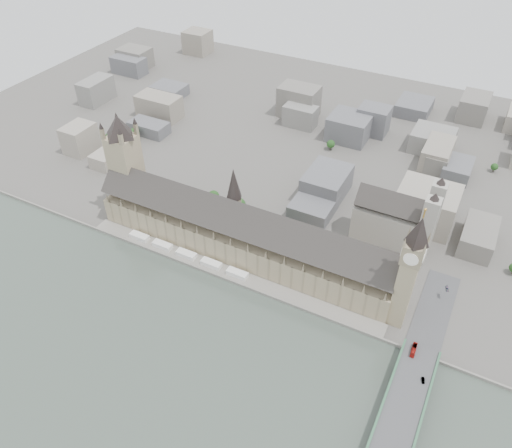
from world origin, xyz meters
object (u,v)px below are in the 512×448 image
at_px(palace_of_westminster, 242,234).
at_px(car_approach, 447,289).
at_px(westminster_bridge, 392,441).
at_px(red_bus_north, 414,350).
at_px(elizabeth_tower, 410,266).
at_px(victoria_tower, 125,161).
at_px(car_silver, 423,380).
at_px(westminster_abbey, 397,220).

xyz_separation_m(palace_of_westminster, car_approach, (166.10, 28.35, -11.65)).
distance_m(westminster_bridge, red_bus_north, 66.33).
bearing_deg(elizabeth_tower, victoria_tower, 176.04).
xyz_separation_m(palace_of_westminster, elizabeth_tower, (138.00, -11.70, 35.38)).
bearing_deg(westminster_bridge, elizabeth_tower, 104.11).
relative_size(elizabeth_tower, car_silver, 21.93).
distance_m(victoria_tower, car_silver, 301.58).
height_order(red_bus_north, car_silver, red_bus_north).
bearing_deg(victoria_tower, car_silver, -13.15).
bearing_deg(palace_of_westminster, car_approach, 9.68).
bearing_deg(red_bus_north, palace_of_westminster, 163.23).
bearing_deg(car_silver, elizabeth_tower, 104.32).
xyz_separation_m(elizabeth_tower, car_silver, (30.51, -49.90, -47.03)).
xyz_separation_m(victoria_tower, westminster_bridge, (284.00, -113.50, -50.08)).
bearing_deg(westminster_bridge, car_approach, 88.27).
bearing_deg(car_approach, red_bus_north, -114.76).
bearing_deg(westminster_abbey, car_approach, -40.40).
relative_size(elizabeth_tower, westminster_abbey, 1.58).
distance_m(victoria_tower, car_approach, 292.30).
distance_m(elizabeth_tower, red_bus_north, 58.12).
bearing_deg(car_silver, westminster_bridge, -115.24).
height_order(westminster_bridge, red_bus_north, red_bus_north).
bearing_deg(palace_of_westminster, westminster_abbey, 34.17).
relative_size(palace_of_westminster, car_approach, 47.66).
relative_size(car_silver, car_approach, 0.88).
xyz_separation_m(palace_of_westminster, car_silver, (168.51, -61.60, -11.65)).
distance_m(red_bus_north, car_approach, 70.32).
xyz_separation_m(red_bus_north, car_silver, (11.32, -20.20, -0.90)).
distance_m(elizabeth_tower, victoria_tower, 260.64).
bearing_deg(red_bus_north, car_silver, -62.75).
relative_size(westminster_bridge, westminster_abbey, 4.78).
height_order(victoria_tower, red_bus_north, victoria_tower).
distance_m(westminster_bridge, westminster_abbey, 190.56).
bearing_deg(palace_of_westminster, elizabeth_tower, -4.85).
xyz_separation_m(palace_of_westminster, westminster_bridge, (162.00, -107.20, -17.58)).
xyz_separation_m(elizabeth_tower, red_bus_north, (19.19, -29.70, -46.13)).
bearing_deg(red_bus_north, westminster_abbey, 109.61).
bearing_deg(red_bus_north, victoria_tower, 168.29).
height_order(westminster_bridge, car_silver, car_silver).
xyz_separation_m(palace_of_westminster, red_bus_north, (157.19, -41.40, -10.75)).
bearing_deg(elizabeth_tower, westminster_bridge, -75.89).
bearing_deg(victoria_tower, elizabeth_tower, -3.96).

